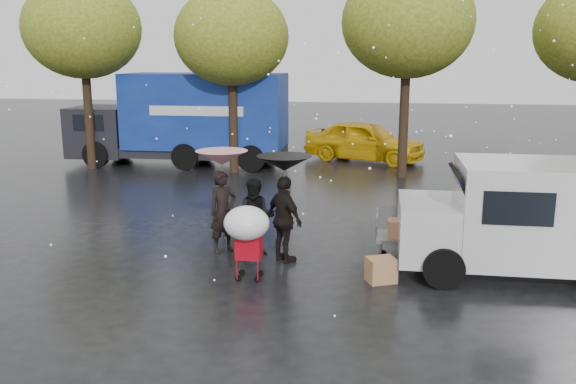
# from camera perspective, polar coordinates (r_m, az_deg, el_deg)

# --- Properties ---
(ground) EXTENTS (90.00, 90.00, 0.00)m
(ground) POSITION_cam_1_polar(r_m,az_deg,el_deg) (12.12, -0.08, -7.35)
(ground) COLOR black
(ground) RESTS_ON ground
(person_pink) EXTENTS (0.76, 0.75, 1.77)m
(person_pink) POSITION_cam_1_polar(r_m,az_deg,el_deg) (13.10, -6.10, -1.85)
(person_pink) COLOR black
(person_pink) RESTS_ON ground
(person_middle) EXTENTS (0.89, 0.74, 1.65)m
(person_middle) POSITION_cam_1_polar(r_m,az_deg,el_deg) (12.84, -2.99, -2.35)
(person_middle) COLOR black
(person_middle) RESTS_ON ground
(person_black) EXTENTS (1.06, 1.04, 1.79)m
(person_black) POSITION_cam_1_polar(r_m,az_deg,el_deg) (12.37, -0.34, -2.58)
(person_black) COLOR black
(person_black) RESTS_ON ground
(umbrella_pink) EXTENTS (1.10, 1.10, 2.20)m
(umbrella_pink) POSITION_cam_1_polar(r_m,az_deg,el_deg) (12.86, -6.22, 3.19)
(umbrella_pink) COLOR #4C4C4C
(umbrella_pink) RESTS_ON ground
(umbrella_black) EXTENTS (1.11, 1.11, 2.20)m
(umbrella_black) POSITION_cam_1_polar(r_m,az_deg,el_deg) (12.12, -0.35, 2.69)
(umbrella_black) COLOR #4C4C4C
(umbrella_black) RESTS_ON ground
(vendor_cart) EXTENTS (1.52, 0.80, 1.27)m
(vendor_cart) POSITION_cam_1_polar(r_m,az_deg,el_deg) (12.52, 12.09, -3.48)
(vendor_cart) COLOR slate
(vendor_cart) RESTS_ON ground
(shopping_cart) EXTENTS (0.84, 0.84, 1.46)m
(shopping_cart) POSITION_cam_1_polar(r_m,az_deg,el_deg) (11.23, -3.86, -3.30)
(shopping_cart) COLOR red
(shopping_cart) RESTS_ON ground
(white_van) EXTENTS (4.91, 2.18, 2.20)m
(white_van) POSITION_cam_1_polar(r_m,az_deg,el_deg) (12.47, 22.46, -2.17)
(white_van) COLOR silver
(white_van) RESTS_ON ground
(blue_truck) EXTENTS (8.30, 2.60, 3.50)m
(blue_truck) POSITION_cam_1_polar(r_m,az_deg,el_deg) (23.87, -9.61, 6.71)
(blue_truck) COLOR navy
(blue_truck) RESTS_ON ground
(box_ground_near) EXTENTS (0.63, 0.58, 0.46)m
(box_ground_near) POSITION_cam_1_polar(r_m,az_deg,el_deg) (11.60, 8.70, -7.22)
(box_ground_near) COLOR #966641
(box_ground_near) RESTS_ON ground
(box_ground_far) EXTENTS (0.44, 0.35, 0.34)m
(box_ground_far) POSITION_cam_1_polar(r_m,az_deg,el_deg) (12.83, 13.39, -5.75)
(box_ground_far) COLOR #966641
(box_ground_far) RESTS_ON ground
(yellow_taxi) EXTENTS (5.17, 3.49, 1.64)m
(yellow_taxi) POSITION_cam_1_polar(r_m,az_deg,el_deg) (24.68, 7.19, 4.78)
(yellow_taxi) COLOR #DBA80B
(yellow_taxi) RESTS_ON ground
(tree_row) EXTENTS (21.60, 4.40, 7.12)m
(tree_row) POSITION_cam_1_polar(r_m,az_deg,el_deg) (21.39, 2.89, 14.97)
(tree_row) COLOR black
(tree_row) RESTS_ON ground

